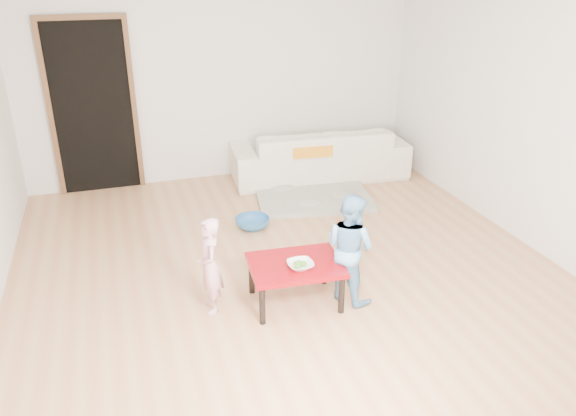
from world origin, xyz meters
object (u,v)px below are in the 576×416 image
red_table (295,283)px  bowl (300,265)px  child_pink (210,266)px  sofa (319,153)px  basin (253,223)px  child_blue (350,247)px

red_table → bowl: bowl is taller
red_table → child_pink: (-0.69, 0.12, 0.22)m
sofa → basin: bearing=49.9°
basin → child_blue: bearing=-74.0°
sofa → child_pink: child_pink is taller
bowl → basin: bowl is taller
sofa → red_table: (-1.25, -2.76, -0.14)m
child_pink → basin: (0.71, 1.39, -0.36)m
sofa → bowl: bearing=71.0°
red_table → basin: size_ratio=2.06×
child_blue → basin: (-0.45, 1.56, -0.42)m
red_table → child_pink: child_pink is taller
child_pink → child_blue: bearing=84.3°
bowl → sofa: bearing=66.6°
red_table → bowl: 0.23m
basin → sofa: bearing=45.5°
sofa → child_blue: size_ratio=2.38×
child_pink → bowl: bearing=76.5°
child_pink → child_blue: child_blue is taller
sofa → child_pink: (-1.94, -2.64, 0.08)m
red_table → basin: (0.01, 1.51, -0.13)m
bowl → red_table: bearing=98.6°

